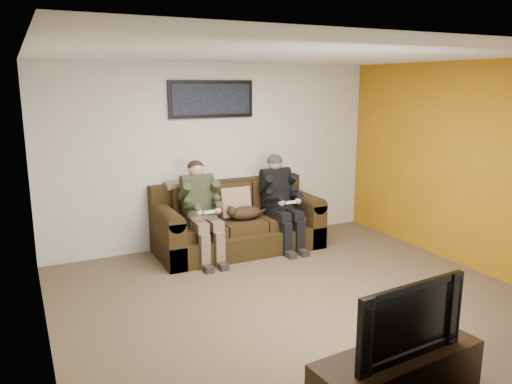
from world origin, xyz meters
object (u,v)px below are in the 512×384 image
framed_poster (211,99)px  television (401,316)px  sofa (237,224)px  person_right (280,196)px  tv_stand (397,379)px  cat (244,213)px  person_left (201,205)px

framed_poster → television: bearing=-92.6°
sofa → person_right: size_ratio=1.74×
person_right → tv_stand: 3.76m
cat → television: television is taller
television → sofa: bearing=79.3°
person_left → television: bearing=-86.7°
sofa → television: (-0.39, -3.78, 0.35)m
television → tv_stand: bearing=85.2°
sofa → tv_stand: bearing=-95.9°
sofa → cat: (0.04, -0.18, 0.21)m
framed_poster → person_left: bearing=-124.4°
cat → tv_stand: bearing=-96.8°
framed_poster → sofa: bearing=-62.5°
sofa → person_left: 0.74m
person_left → cat: bearing=1.4°
sofa → tv_stand: size_ratio=1.71×
cat → tv_stand: size_ratio=0.49×
sofa → framed_poster: (-0.20, 0.38, 1.74)m
cat → person_left: bearing=-178.6°
framed_poster → television: (-0.19, -4.17, -1.39)m
cat → framed_poster: (-0.24, 0.56, 1.54)m
framed_poster → tv_stand: bearing=-92.6°
person_right → cat: person_right is taller
television → person_right: bearing=69.8°
sofa → person_left: bearing=-162.0°
cat → person_right: bearing=-1.5°
person_left → cat: (0.63, 0.02, -0.18)m
framed_poster → tv_stand: size_ratio=0.93×
person_left → person_right: 1.19m
person_left → person_right: person_right is taller
person_right → framed_poster: bearing=144.0°
cat → framed_poster: size_ratio=0.53×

